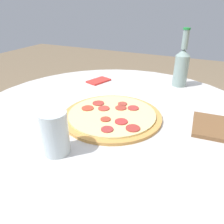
{
  "coord_description": "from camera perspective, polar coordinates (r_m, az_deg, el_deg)",
  "views": [
    {
      "loc": [
        0.65,
        0.3,
        1.05
      ],
      "look_at": [
        0.05,
        0.01,
        0.7
      ],
      "focal_mm": 35.0,
      "sensor_mm": 36.0,
      "label": 1
    }
  ],
  "objects": [
    {
      "name": "drinking_glass",
      "position": [
        0.58,
        -14.68,
        -5.32
      ],
      "size": [
        0.07,
        0.07,
        0.12
      ],
      "color": "silver",
      "rests_on": "table"
    },
    {
      "name": "table",
      "position": [
        0.87,
        0.5,
        -8.04
      ],
      "size": [
        1.07,
        1.07,
        0.68
      ],
      "color": "silver",
      "rests_on": "ground_plane"
    },
    {
      "name": "pizza",
      "position": [
        0.75,
        0.01,
        -0.82
      ],
      "size": [
        0.34,
        0.34,
        0.02
      ],
      "color": "#C68E47",
      "rests_on": "table"
    },
    {
      "name": "beer_bottle",
      "position": [
        1.06,
        17.71,
        11.5
      ],
      "size": [
        0.06,
        0.06,
        0.26
      ],
      "color": "gray",
      "rests_on": "table"
    },
    {
      "name": "napkin",
      "position": [
        1.1,
        -3.51,
        8.15
      ],
      "size": [
        0.13,
        0.1,
        0.01
      ],
      "color": "red",
      "rests_on": "table"
    }
  ]
}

